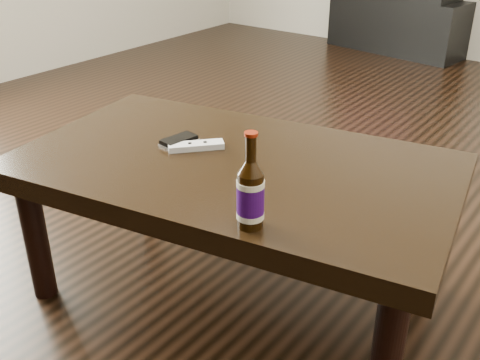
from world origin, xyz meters
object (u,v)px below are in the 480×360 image
Objects in this scene: beer_bottle at (250,195)px; phone at (179,141)px; remote at (196,146)px; tv_stand at (402,23)px; coffee_table at (234,180)px.

beer_bottle is 0.54m from phone.
beer_bottle is at bearing 8.07° from remote.
phone is at bearing -70.63° from tv_stand.
remote reaches higher than tv_stand.
phone is (-0.21, -0.00, 0.07)m from coffee_table.
beer_bottle reaches higher than coffee_table.
coffee_table is 0.22m from phone.
beer_bottle is at bearing -64.55° from tv_stand.
tv_stand is 8.87× the size of phone.
beer_bottle is at bearing -46.31° from coffee_table.
beer_bottle is (0.25, -0.27, 0.15)m from coffee_table.
coffee_table is at bearing 9.11° from phone.
tv_stand is 0.80× the size of coffee_table.
beer_bottle is 0.48m from remote.
beer_bottle is (1.12, -3.69, 0.34)m from tv_stand.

